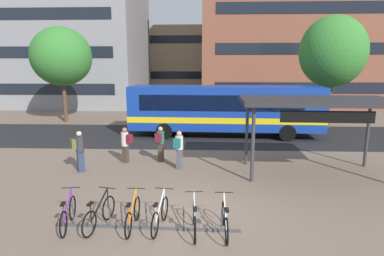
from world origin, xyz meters
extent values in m
plane|color=#7A6656|center=(0.00, 0.00, 0.00)|extent=(200.00, 200.00, 0.00)
cube|color=#232326|center=(0.00, 11.31, 0.00)|extent=(80.00, 7.20, 0.01)
cube|color=#14389E|center=(1.75, 11.31, 1.85)|extent=(12.08, 2.96, 2.70)
cube|color=yellow|center=(1.75, 11.31, 1.20)|extent=(12.10, 2.99, 0.36)
cube|color=black|center=(7.20, 11.12, 2.98)|extent=(1.08, 2.33, 0.40)
cube|color=black|center=(7.73, 11.10, 2.12)|extent=(0.16, 2.19, 1.40)
cube|color=black|center=(1.50, 12.57, 2.25)|extent=(9.84, 0.40, 0.97)
cube|color=black|center=(1.41, 10.08, 2.25)|extent=(9.84, 0.40, 0.97)
cylinder|color=black|center=(5.51, 12.34, 0.50)|extent=(1.01, 0.33, 1.00)
cylinder|color=black|center=(5.43, 10.03, 0.50)|extent=(1.01, 0.33, 1.00)
cylinder|color=black|center=(-1.92, 12.59, 0.50)|extent=(1.01, 0.33, 1.00)
cylinder|color=black|center=(-2.01, 10.29, 0.50)|extent=(1.01, 0.33, 1.00)
cube|color=#47474C|center=(-1.10, -0.78, 0.03)|extent=(5.19, 0.24, 0.06)
cylinder|color=#47474C|center=(-3.18, -0.71, 0.35)|extent=(0.04, 0.04, 0.70)
cylinder|color=#47474C|center=(-2.14, -0.74, 0.35)|extent=(0.04, 0.04, 0.70)
cylinder|color=#47474C|center=(-1.10, -0.78, 0.35)|extent=(0.04, 0.04, 0.70)
cylinder|color=#47474C|center=(-0.07, -0.81, 0.35)|extent=(0.04, 0.04, 0.70)
cylinder|color=#47474C|center=(0.97, -0.84, 0.35)|extent=(0.04, 0.04, 0.70)
torus|color=black|center=(-3.38, -0.28, 0.35)|extent=(0.16, 0.70, 0.70)
torus|color=black|center=(-3.21, -1.28, 0.35)|extent=(0.16, 0.70, 0.70)
cube|color=#702893|center=(-3.30, -0.76, 0.67)|extent=(0.19, 0.91, 0.58)
cylinder|color=#702893|center=(-3.23, -1.18, 0.62)|extent=(0.03, 0.03, 0.55)
cube|color=black|center=(-3.23, -1.18, 0.88)|extent=(0.14, 0.23, 0.05)
cylinder|color=#702893|center=(-3.38, -0.30, 0.67)|extent=(0.04, 0.04, 0.65)
cylinder|color=black|center=(-3.38, -0.30, 0.98)|extent=(0.52, 0.12, 0.03)
torus|color=black|center=(-2.31, -0.25, 0.35)|extent=(0.19, 0.70, 0.70)
torus|color=black|center=(-2.53, -1.25, 0.35)|extent=(0.19, 0.70, 0.70)
cube|color=black|center=(-2.42, -0.73, 0.67)|extent=(0.23, 0.91, 0.58)
cylinder|color=black|center=(-2.51, -1.15, 0.62)|extent=(0.04, 0.04, 0.55)
cube|color=black|center=(-2.51, -1.15, 0.88)|extent=(0.14, 0.24, 0.05)
cylinder|color=black|center=(-2.32, -0.27, 0.67)|extent=(0.04, 0.04, 0.65)
cylinder|color=black|center=(-2.32, -0.27, 0.98)|extent=(0.51, 0.14, 0.03)
torus|color=black|center=(-1.47, -0.25, 0.35)|extent=(0.05, 0.70, 0.70)
torus|color=black|center=(-1.49, -1.27, 0.35)|extent=(0.05, 0.70, 0.70)
cube|color=orange|center=(-1.48, -0.74, 0.67)|extent=(0.04, 0.92, 0.58)
cylinder|color=orange|center=(-1.48, -1.17, 0.62)|extent=(0.03, 0.03, 0.55)
cube|color=black|center=(-1.48, -1.17, 0.88)|extent=(0.10, 0.22, 0.05)
cylinder|color=orange|center=(-1.47, -0.27, 0.67)|extent=(0.03, 0.03, 0.65)
cylinder|color=black|center=(-1.47, -0.27, 0.98)|extent=(0.52, 0.03, 0.03)
torus|color=black|center=(-0.66, -0.22, 0.35)|extent=(0.13, 0.70, 0.70)
torus|color=black|center=(-0.79, -1.23, 0.35)|extent=(0.13, 0.70, 0.70)
cube|color=silver|center=(-0.73, -0.71, 0.67)|extent=(0.15, 0.92, 0.58)
cylinder|color=silver|center=(-0.78, -1.13, 0.62)|extent=(0.03, 0.03, 0.55)
cube|color=black|center=(-0.78, -1.13, 0.88)|extent=(0.13, 0.23, 0.05)
cylinder|color=silver|center=(-0.66, -0.24, 0.67)|extent=(0.04, 0.04, 0.65)
cylinder|color=black|center=(-0.66, -0.24, 0.98)|extent=(0.52, 0.09, 0.03)
torus|color=black|center=(0.20, -0.43, 0.35)|extent=(0.09, 0.71, 0.70)
torus|color=black|center=(0.26, -1.44, 0.35)|extent=(0.09, 0.71, 0.70)
cube|color=#B7BABF|center=(0.23, -0.91, 0.67)|extent=(0.09, 0.92, 0.58)
cylinder|color=#B7BABF|center=(0.26, -1.34, 0.62)|extent=(0.03, 0.03, 0.55)
cube|color=black|center=(0.26, -1.34, 0.88)|extent=(0.11, 0.23, 0.05)
cylinder|color=#B7BABF|center=(0.20, -0.45, 0.67)|extent=(0.03, 0.03, 0.65)
cylinder|color=black|center=(0.20, -0.45, 0.98)|extent=(0.52, 0.06, 0.03)
torus|color=black|center=(1.04, -0.45, 0.35)|extent=(0.06, 0.70, 0.70)
torus|color=black|center=(1.06, -1.46, 0.35)|extent=(0.06, 0.70, 0.70)
cube|color=silver|center=(1.05, -0.93, 0.67)|extent=(0.05, 0.92, 0.58)
cylinder|color=silver|center=(1.06, -1.36, 0.62)|extent=(0.03, 0.03, 0.55)
cube|color=black|center=(1.06, -1.36, 0.88)|extent=(0.10, 0.22, 0.05)
cylinder|color=silver|center=(1.04, -0.47, 0.67)|extent=(0.03, 0.03, 0.65)
cylinder|color=black|center=(1.04, -0.47, 0.98)|extent=(0.52, 0.04, 0.03)
cylinder|color=#38383D|center=(2.33, 3.07, 1.48)|extent=(0.14, 0.14, 2.96)
cylinder|color=#38383D|center=(2.39, 5.33, 1.48)|extent=(0.14, 0.14, 2.96)
cylinder|color=#38383D|center=(7.67, 5.19, 1.48)|extent=(0.14, 0.14, 2.96)
cube|color=#28282D|center=(5.00, 4.13, 3.06)|extent=(6.16, 3.21, 0.20)
cube|color=black|center=(4.97, 2.86, 2.61)|extent=(3.38, 0.17, 0.44)
cube|color=#565660|center=(-0.61, 4.52, 0.45)|extent=(0.27, 0.31, 0.89)
cylinder|color=beige|center=(-0.61, 4.52, 1.19)|extent=(0.43, 0.43, 0.58)
sphere|color=tan|center=(-0.61, 4.52, 1.59)|extent=(0.22, 0.22, 0.22)
cube|color=#197075|center=(-0.70, 4.27, 1.21)|extent=(0.32, 0.26, 0.40)
cube|color=#2D3851|center=(-4.77, 3.94, 0.45)|extent=(0.33, 0.32, 0.91)
cylinder|color=#333338|center=(-4.77, 3.94, 1.23)|extent=(0.48, 0.48, 0.64)
sphere|color=beige|center=(-4.77, 3.94, 1.66)|extent=(0.22, 0.22, 0.22)
cube|color=#56602D|center=(-4.97, 3.78, 1.26)|extent=(0.32, 0.33, 0.40)
cube|color=#47382D|center=(-3.20, 5.35, 0.40)|extent=(0.32, 0.29, 0.81)
cylinder|color=beige|center=(-3.20, 5.35, 1.13)|extent=(0.45, 0.45, 0.64)
sphere|color=#936B4C|center=(-3.20, 5.35, 1.56)|extent=(0.22, 0.22, 0.22)
cube|color=maroon|center=(-2.96, 5.25, 1.16)|extent=(0.28, 0.33, 0.40)
cube|color=#47382D|center=(-1.58, 5.59, 0.44)|extent=(0.27, 0.31, 0.89)
cylinder|color=#23664C|center=(-1.58, 5.59, 1.17)|extent=(0.42, 0.42, 0.57)
sphere|color=tan|center=(-1.58, 5.59, 1.56)|extent=(0.22, 0.22, 0.22)
cube|color=maroon|center=(-1.65, 5.34, 1.20)|extent=(0.32, 0.25, 0.40)
cylinder|color=brown|center=(9.43, 14.49, 1.66)|extent=(0.32, 0.32, 3.31)
ellipsoid|color=#388433|center=(9.43, 14.49, 5.43)|extent=(4.58, 4.58, 4.99)
cylinder|color=brown|center=(-10.73, 16.13, 1.62)|extent=(0.32, 0.32, 3.23)
ellipsoid|color=#388433|center=(-10.73, 16.13, 5.16)|extent=(4.63, 4.63, 4.53)
cube|color=gray|center=(-18.55, 29.04, 7.21)|extent=(22.91, 12.99, 14.42)
cube|color=black|center=(-18.55, 22.52, 2.16)|extent=(20.16, 0.06, 1.10)
cube|color=black|center=(-18.55, 22.52, 5.77)|extent=(20.16, 0.06, 1.10)
cube|color=black|center=(-18.55, 22.52, 9.37)|extent=(20.16, 0.06, 1.10)
cube|color=brown|center=(11.19, 30.53, 9.55)|extent=(22.09, 13.89, 19.10)
cube|color=black|center=(11.19, 23.55, 2.29)|extent=(19.44, 0.06, 1.10)
cube|color=black|center=(11.19, 23.55, 6.11)|extent=(19.44, 0.06, 1.10)
cube|color=black|center=(11.19, 23.55, 9.93)|extent=(19.44, 0.06, 1.10)
cube|color=tan|center=(-0.52, 44.64, 5.17)|extent=(18.47, 11.18, 10.33)
cube|color=black|center=(-0.52, 39.02, 3.10)|extent=(16.25, 0.06, 1.10)
cube|color=black|center=(-0.52, 39.02, 8.27)|extent=(16.25, 0.06, 1.10)
camera|label=1|loc=(0.49, -8.87, 4.44)|focal=29.84mm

